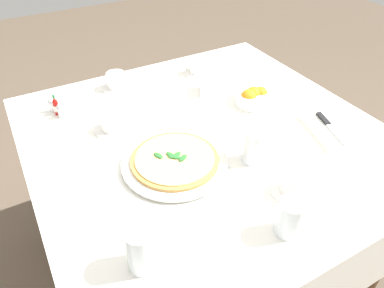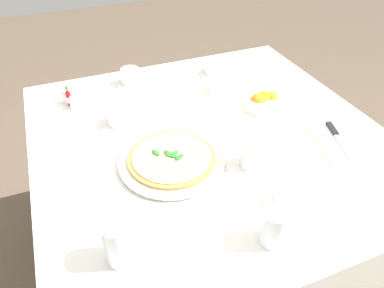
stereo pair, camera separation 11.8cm
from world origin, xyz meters
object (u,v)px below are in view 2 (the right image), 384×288
pizza_plate (172,161)px  coffee_cup_near_right (131,77)px  salt_shaker (73,103)px  pepper_shaker (66,97)px  hot_sauce_bottle (69,98)px  water_glass_far_right (274,228)px  menu_card (212,87)px  water_glass_far_left (251,153)px  coffee_cup_near_left (213,68)px  pizza (172,158)px  napkin_folded (337,140)px  citrus_bowl (264,101)px  coffee_cup_center_back (118,118)px  coffee_cup_back_corner (287,194)px  water_glass_right_edge (119,244)px  dinner_knife (338,138)px

pizza_plate → coffee_cup_near_right: size_ratio=2.57×
salt_shaker → pepper_shaker: bearing=-160.3°
hot_sauce_bottle → coffee_cup_near_right: bearing=106.9°
water_glass_far_right → salt_shaker: size_ratio=1.87×
salt_shaker → menu_card: bearing=80.3°
salt_shaker → water_glass_far_left: bearing=40.9°
pizza_plate → water_glass_far_left: size_ratio=3.08×
water_glass_far_right → pizza_plate: bearing=-159.9°
water_glass_far_right → coffee_cup_near_left: bearing=164.8°
pizza → coffee_cup_near_left: (-0.51, 0.37, 0.00)m
water_glass_far_left → napkin_folded: size_ratio=0.44×
coffee_cup_near_left → hot_sauce_bottle: size_ratio=1.57×
citrus_bowl → coffee_cup_center_back: bearing=-100.3°
coffee_cup_near_left → pepper_shaker: 0.64m
coffee_cup_back_corner → water_glass_far_right: 0.15m
pepper_shaker → hot_sauce_bottle: bearing=19.7°
water_glass_right_edge → menu_card: 0.82m
pepper_shaker → water_glass_right_edge: bearing=2.8°
hot_sauce_bottle → napkin_folded: bearing=54.3°
dinner_knife → salt_shaker: salt_shaker is taller
coffee_cup_center_back → dinner_knife: 0.76m
pizza_plate → dinner_knife: dinner_knife is taller
napkin_folded → citrus_bowl: size_ratio=1.64×
water_glass_far_left → dinner_knife: 0.33m
water_glass_far_left → pizza: bearing=-113.3°
pizza_plate → pepper_shaker: 0.57m
coffee_cup_near_right → pepper_shaker: coffee_cup_near_right is taller
pizza → napkin_folded: (0.11, 0.55, -0.01)m
water_glass_far_right → water_glass_right_edge: bearing=-104.0°
coffee_cup_near_left → napkin_folded: coffee_cup_near_left is taller
coffee_cup_near_right → water_glass_far_left: 0.69m
pizza → pepper_shaker: pepper_shaker is taller
menu_card → salt_shaker: bearing=108.6°
pizza_plate → napkin_folded: napkin_folded is taller
water_glass_far_left → water_glass_far_right: size_ratio=1.03×
coffee_cup_near_left → water_glass_far_right: bearing=-15.2°
coffee_cup_center_back → menu_card: size_ratio=1.60×
pizza_plate → salt_shaker: bearing=-151.3°
citrus_bowl → pepper_shaker: size_ratio=2.67×
citrus_bowl → water_glass_far_left: bearing=-37.6°
citrus_bowl → menu_card: bearing=-141.3°
citrus_bowl → pepper_shaker: (-0.32, -0.70, -0.00)m
salt_shaker → napkin_folded: bearing=55.3°
salt_shaker → menu_card: size_ratio=0.69×
coffee_cup_back_corner → water_glass_far_left: size_ratio=1.20×
coffee_cup_near_right → pepper_shaker: (0.05, -0.27, -0.01)m
coffee_cup_center_back → water_glass_far_right: water_glass_far_right is taller
pizza_plate → coffee_cup_near_right: coffee_cup_near_right is taller
coffee_cup_back_corner → coffee_cup_near_left: bearing=170.5°
water_glass_far_left → pepper_shaker: water_glass_far_left is taller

